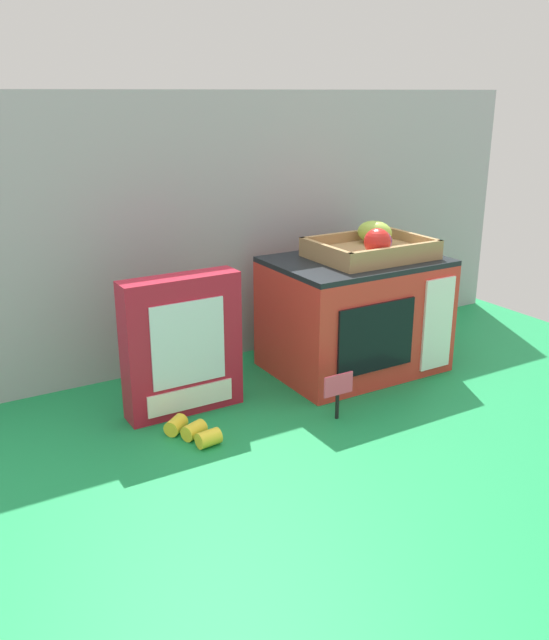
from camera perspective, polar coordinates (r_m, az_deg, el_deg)
ground_plane at (r=1.59m, az=3.21°, el=-5.40°), size 1.70×1.70×0.00m
display_back_panel at (r=1.72m, az=-1.77°, el=7.88°), size 1.61×0.03×0.65m
toy_microwave at (r=1.65m, az=6.74°, el=0.48°), size 0.40×0.29×0.28m
food_groups_crate at (r=1.62m, az=8.23°, el=6.10°), size 0.27×0.20×0.08m
cookie_set_box at (r=1.42m, az=-7.77°, el=-2.15°), size 0.25×0.07×0.30m
price_sign at (r=1.41m, az=5.38°, el=-5.84°), size 0.07×0.01×0.10m
loose_toy_banana at (r=1.36m, az=-6.90°, el=-9.28°), size 0.08×0.13×0.03m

